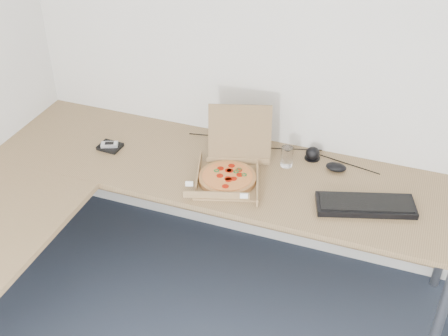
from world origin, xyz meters
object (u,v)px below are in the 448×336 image
at_px(keyboard, 365,205).
at_px(wallet, 110,147).
at_px(pizza_box, 229,173).
at_px(drinking_glass, 287,156).
at_px(desk, 132,206).

height_order(keyboard, wallet, keyboard).
xyz_separation_m(pizza_box, wallet, (-0.72, 0.05, -0.03)).
relative_size(pizza_box, drinking_glass, 3.40).
bearing_deg(desk, pizza_box, 41.23).
height_order(drinking_glass, keyboard, drinking_glass).
bearing_deg(wallet, keyboard, 1.82).
height_order(desk, wallet, wallet).
xyz_separation_m(drinking_glass, wallet, (-0.97, -0.18, -0.05)).
height_order(desk, drinking_glass, drinking_glass).
bearing_deg(pizza_box, desk, -156.14).
distance_m(pizza_box, drinking_glass, 0.33).
distance_m(desk, wallet, 0.52).
bearing_deg(wallet, desk, -46.01).
height_order(drinking_glass, wallet, drinking_glass).
height_order(desk, keyboard, keyboard).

